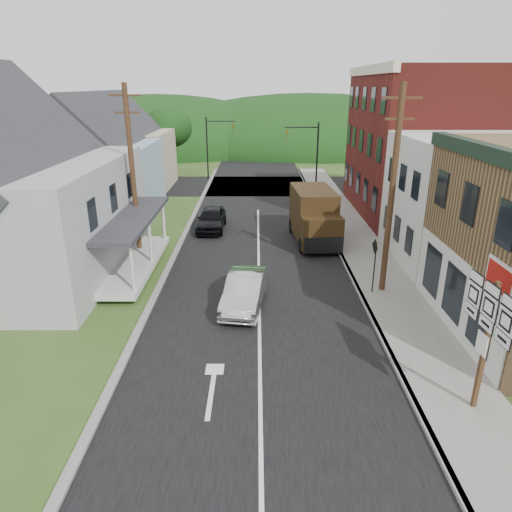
{
  "coord_description": "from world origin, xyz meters",
  "views": [
    {
      "loc": [
        -0.12,
        -15.44,
        8.86
      ],
      "look_at": [
        -0.14,
        2.3,
        2.2
      ],
      "focal_mm": 32.0,
      "sensor_mm": 36.0,
      "label": 1
    }
  ],
  "objects_px": {
    "silver_sedan": "(245,291)",
    "warning_sign": "(375,258)",
    "delivery_van": "(314,216)",
    "route_sign_cluster": "(487,329)",
    "dark_sedan": "(211,219)"
  },
  "relations": [
    {
      "from": "silver_sedan",
      "to": "warning_sign",
      "type": "xyz_separation_m",
      "value": [
        5.67,
        1.12,
        1.04
      ]
    },
    {
      "from": "silver_sedan",
      "to": "delivery_van",
      "type": "xyz_separation_m",
      "value": [
        3.91,
        8.58,
        0.86
      ]
    },
    {
      "from": "silver_sedan",
      "to": "warning_sign",
      "type": "bearing_deg",
      "value": 18.95
    },
    {
      "from": "route_sign_cluster",
      "to": "warning_sign",
      "type": "relative_size",
      "value": 1.56
    },
    {
      "from": "silver_sedan",
      "to": "warning_sign",
      "type": "distance_m",
      "value": 5.87
    },
    {
      "from": "route_sign_cluster",
      "to": "warning_sign",
      "type": "xyz_separation_m",
      "value": [
        -1.05,
        7.81,
        -0.94
      ]
    },
    {
      "from": "delivery_van",
      "to": "warning_sign",
      "type": "bearing_deg",
      "value": -80.91
    },
    {
      "from": "route_sign_cluster",
      "to": "silver_sedan",
      "type": "bearing_deg",
      "value": 131.25
    },
    {
      "from": "dark_sedan",
      "to": "delivery_van",
      "type": "height_order",
      "value": "delivery_van"
    },
    {
      "from": "warning_sign",
      "to": "silver_sedan",
      "type": "bearing_deg",
      "value": -174.61
    },
    {
      "from": "silver_sedan",
      "to": "route_sign_cluster",
      "type": "distance_m",
      "value": 9.69
    },
    {
      "from": "dark_sedan",
      "to": "warning_sign",
      "type": "xyz_separation_m",
      "value": [
        8.12,
        -9.87,
        1.02
      ]
    },
    {
      "from": "delivery_van",
      "to": "warning_sign",
      "type": "xyz_separation_m",
      "value": [
        1.76,
        -7.46,
        0.18
      ]
    },
    {
      "from": "silver_sedan",
      "to": "route_sign_cluster",
      "type": "xyz_separation_m",
      "value": [
        6.72,
        -6.69,
        1.98
      ]
    },
    {
      "from": "silver_sedan",
      "to": "dark_sedan",
      "type": "relative_size",
      "value": 1.0
    }
  ]
}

